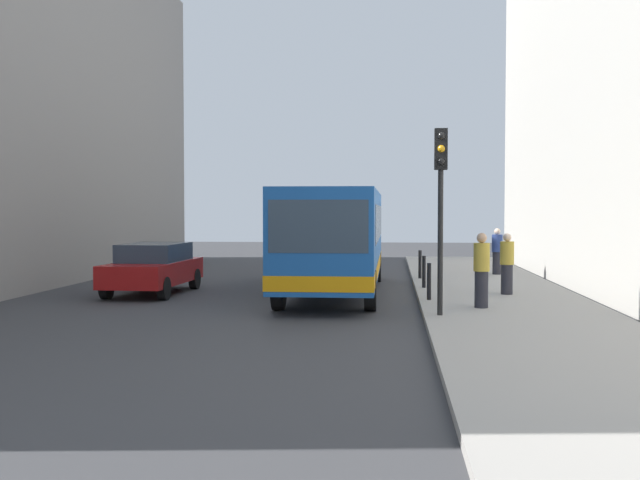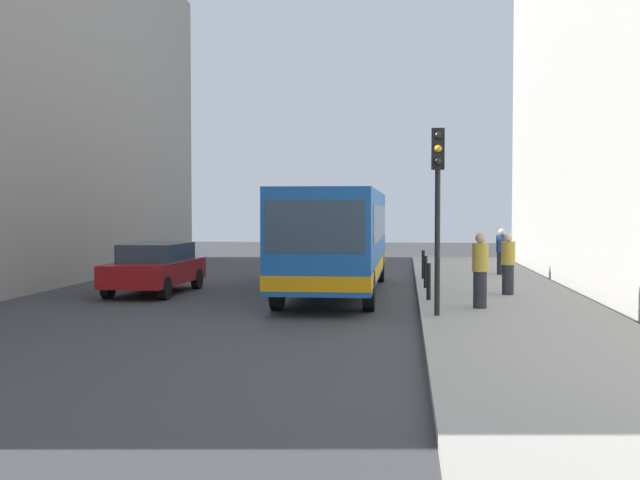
% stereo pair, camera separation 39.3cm
% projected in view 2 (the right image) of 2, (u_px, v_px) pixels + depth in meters
% --- Properties ---
extents(ground_plane, '(80.00, 80.00, 0.00)m').
position_uv_depth(ground_plane, '(288.00, 311.00, 19.09)').
color(ground_plane, '#38383A').
extents(sidewalk, '(4.40, 40.00, 0.15)m').
position_uv_depth(sidewalk, '(513.00, 311.00, 18.49)').
color(sidewalk, '#9E9991').
rests_on(sidewalk, ground).
extents(bus, '(2.56, 11.02, 3.00)m').
position_uv_depth(bus, '(337.00, 235.00, 23.03)').
color(bus, '#19519E').
rests_on(bus, ground).
extents(car_beside_bus, '(1.97, 4.45, 1.48)m').
position_uv_depth(car_beside_bus, '(155.00, 267.00, 23.00)').
color(car_beside_bus, maroon).
rests_on(car_beside_bus, ground).
extents(car_behind_bus, '(1.86, 4.40, 1.48)m').
position_uv_depth(car_behind_bus, '(345.00, 248.00, 34.03)').
color(car_behind_bus, navy).
rests_on(car_behind_bus, ground).
extents(traffic_light, '(0.28, 0.33, 4.10)m').
position_uv_depth(traffic_light, '(438.00, 185.00, 17.02)').
color(traffic_light, black).
rests_on(traffic_light, sidewalk).
extents(bollard_near, '(0.11, 0.11, 0.95)m').
position_uv_depth(bollard_near, '(429.00, 282.00, 20.04)').
color(bollard_near, black).
rests_on(bollard_near, sidewalk).
extents(bollard_mid, '(0.11, 0.11, 0.95)m').
position_uv_depth(bollard_mid, '(426.00, 272.00, 23.17)').
color(bollard_mid, black).
rests_on(bollard_mid, sidewalk).
extents(bollard_far, '(0.11, 0.11, 0.95)m').
position_uv_depth(bollard_far, '(423.00, 264.00, 26.31)').
color(bollard_far, black).
rests_on(bollard_far, sidewalk).
extents(pedestrian_near_signal, '(0.38, 0.38, 1.78)m').
position_uv_depth(pedestrian_near_signal, '(480.00, 270.00, 18.38)').
color(pedestrian_near_signal, '#26262D').
rests_on(pedestrian_near_signal, sidewalk).
extents(pedestrian_mid_sidewalk, '(0.38, 0.38, 1.68)m').
position_uv_depth(pedestrian_mid_sidewalk, '(508.00, 264.00, 21.31)').
color(pedestrian_mid_sidewalk, '#26262D').
rests_on(pedestrian_mid_sidewalk, sidewalk).
extents(pedestrian_far_sidewalk, '(0.38, 0.38, 1.65)m').
position_uv_depth(pedestrian_far_sidewalk, '(501.00, 252.00, 27.88)').
color(pedestrian_far_sidewalk, '#26262D').
rests_on(pedestrian_far_sidewalk, sidewalk).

